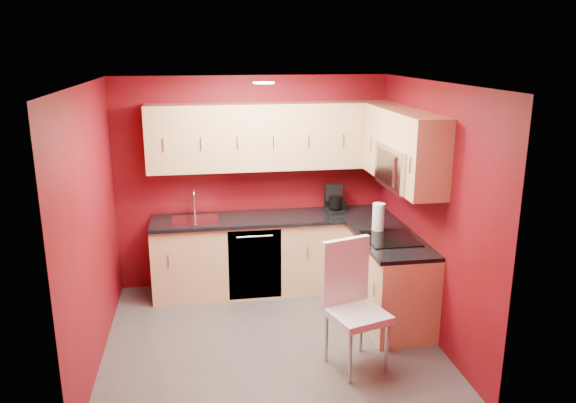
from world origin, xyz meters
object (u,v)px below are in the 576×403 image
object	(u,v)px
microwave	(406,167)
paper_towel	(378,217)
dining_chair	(357,308)
napkin_holder	(340,205)
sink	(195,217)
coffee_maker	(335,199)

from	to	relation	value
microwave	paper_towel	xyz separation A→B (m)	(-0.16, 0.27, -0.60)
dining_chair	napkin_holder	bearing A→B (deg)	63.52
sink	dining_chair	bearing A→B (deg)	-52.41
dining_chair	paper_towel	bearing A→B (deg)	47.00
sink	coffee_maker	size ratio (longest dim) A/B	1.61
coffee_maker	napkin_holder	world-z (taller)	coffee_maker
paper_towel	coffee_maker	bearing A→B (deg)	110.02
napkin_holder	paper_towel	distance (m)	0.85
sink	coffee_maker	xyz separation A→B (m)	(1.65, 0.04, 0.13)
coffee_maker	paper_towel	world-z (taller)	coffee_maker
paper_towel	dining_chair	bearing A→B (deg)	-115.95
microwave	paper_towel	bearing A→B (deg)	120.72
coffee_maker	paper_towel	distance (m)	0.82
napkin_holder	dining_chair	size ratio (longest dim) A/B	0.11
dining_chair	microwave	bearing A→B (deg)	32.56
coffee_maker	napkin_holder	bearing A→B (deg)	25.76
coffee_maker	microwave	bearing A→B (deg)	-75.08
microwave	napkin_holder	distance (m)	1.34
microwave	coffee_maker	bearing A→B (deg)	113.02
napkin_holder	microwave	bearing A→B (deg)	-70.92
microwave	napkin_holder	bearing A→B (deg)	109.08
sink	coffee_maker	distance (m)	1.66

